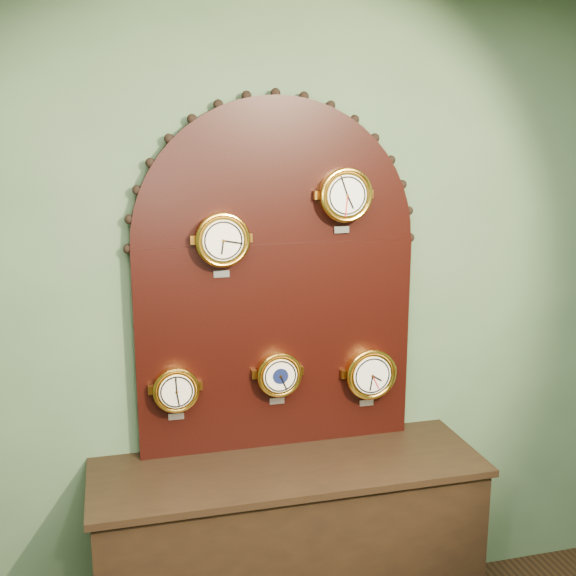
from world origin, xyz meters
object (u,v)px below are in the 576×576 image
object	(u,v)px
roman_clock	(222,239)
shop_counter	(289,556)
display_board	(276,267)
arabic_clock	(345,195)
tide_clock	(370,373)
barometer	(279,374)
hygrometer	(176,389)

from	to	relation	value
roman_clock	shop_counter	bearing A→B (deg)	-32.76
display_board	arabic_clock	world-z (taller)	display_board
tide_clock	barometer	bearing A→B (deg)	179.90
shop_counter	hygrometer	size ratio (longest dim) A/B	6.55
display_board	barometer	bearing A→B (deg)	-95.92
display_board	barometer	size ratio (longest dim) A/B	6.16
barometer	shop_counter	bearing A→B (deg)	-87.46
arabic_clock	shop_counter	bearing A→B (deg)	-151.00
shop_counter	roman_clock	size ratio (longest dim) A/B	5.86
roman_clock	arabic_clock	bearing A→B (deg)	-0.01
hygrometer	tide_clock	xyz separation A→B (m)	(0.85, -0.00, -0.01)
barometer	hygrometer	bearing A→B (deg)	179.96
arabic_clock	hygrometer	distance (m)	1.06
display_board	roman_clock	xyz separation A→B (m)	(-0.24, -0.07, 0.14)
hygrometer	shop_counter	bearing A→B (deg)	-19.17
roman_clock	barometer	world-z (taller)	roman_clock
shop_counter	barometer	size ratio (longest dim) A/B	6.45
barometer	arabic_clock	bearing A→B (deg)	-0.12
shop_counter	display_board	size ratio (longest dim) A/B	1.05
arabic_clock	tide_clock	distance (m)	0.80
arabic_clock	tide_clock	size ratio (longest dim) A/B	0.98
roman_clock	arabic_clock	distance (m)	0.54
display_board	arabic_clock	size ratio (longest dim) A/B	5.52
display_board	tide_clock	world-z (taller)	display_board
arabic_clock	hygrometer	xyz separation A→B (m)	(-0.72, 0.00, -0.78)
arabic_clock	hygrometer	world-z (taller)	arabic_clock
roman_clock	barometer	bearing A→B (deg)	0.12
shop_counter	roman_clock	world-z (taller)	roman_clock
display_board	arabic_clock	xyz separation A→B (m)	(0.28, -0.07, 0.30)
arabic_clock	barometer	size ratio (longest dim) A/B	1.12
hygrometer	tide_clock	world-z (taller)	tide_clock
barometer	tide_clock	bearing A→B (deg)	-0.10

